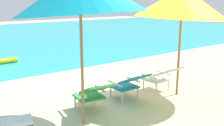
{
  "coord_description": "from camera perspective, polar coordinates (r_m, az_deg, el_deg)",
  "views": [
    {
      "loc": [
        -3.6,
        -4.38,
        2.17
      ],
      "look_at": [
        0.0,
        0.41,
        0.75
      ],
      "focal_mm": 42.78,
      "sensor_mm": 36.0,
      "label": 1
    }
  ],
  "objects": [
    {
      "name": "lounge_chair_center",
      "position": [
        5.83,
        3.67,
        -4.33
      ],
      "size": [
        0.56,
        0.88,
        0.68
      ],
      "color": "teal",
      "rests_on": "ground_plane"
    },
    {
      "name": "lounge_chair_right",
      "position": [
        6.47,
        10.61,
        -2.72
      ],
      "size": [
        0.57,
        0.89,
        0.68
      ],
      "color": "silver",
      "rests_on": "ground_plane"
    },
    {
      "name": "lounge_chair_left",
      "position": [
        5.23,
        -4.22,
        -6.43
      ],
      "size": [
        0.65,
        0.94,
        0.68
      ],
      "color": "#338E3D",
      "rests_on": "ground_plane"
    },
    {
      "name": "ground_plane",
      "position": [
        9.37,
        -13.32,
        -0.4
      ],
      "size": [
        40.0,
        40.0,
        0.0
      ],
      "primitive_type": "plane",
      "color": "beige"
    },
    {
      "name": "beach_umbrella_right",
      "position": [
        6.13,
        14.73,
        12.37
      ],
      "size": [
        2.78,
        2.77,
        2.49
      ],
      "color": "olive",
      "rests_on": "ground_plane"
    }
  ]
}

